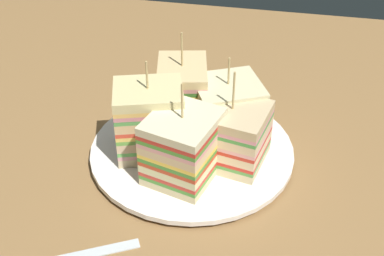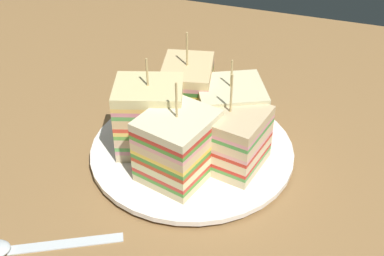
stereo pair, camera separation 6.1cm
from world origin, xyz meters
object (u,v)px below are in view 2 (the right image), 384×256
sandwich_wedge_0 (228,137)px  chip_pile (199,143)px  spoon (12,248)px  sandwich_wedge_2 (187,96)px  sandwich_wedge_3 (150,117)px  sandwich_wedge_4 (179,146)px  sandwich_wedge_1 (229,113)px  plate (192,150)px

sandwich_wedge_0 → chip_pile: size_ratio=1.67×
sandwich_wedge_0 → spoon: sandwich_wedge_0 is taller
sandwich_wedge_0 → spoon: 26.30cm
sandwich_wedge_2 → spoon: 27.52cm
sandwich_wedge_2 → sandwich_wedge_3: sandwich_wedge_2 is taller
sandwich_wedge_4 → sandwich_wedge_3: bearing=69.5°
sandwich_wedge_1 → spoon: sandwich_wedge_1 is taller
sandwich_wedge_2 → sandwich_wedge_4: (-2.31, 9.56, -0.43)cm
spoon → plate: bearing=-148.9°
sandwich_wedge_1 → sandwich_wedge_4: 9.16cm
sandwich_wedge_0 → spoon: size_ratio=0.85×
sandwich_wedge_3 → spoon: 21.14cm
sandwich_wedge_2 → chip_pile: 6.96cm
sandwich_wedge_0 → sandwich_wedge_2: bearing=-27.0°
sandwich_wedge_1 → sandwich_wedge_3: bearing=3.8°
sandwich_wedge_2 → chip_pile: bearing=20.4°
sandwich_wedge_1 → sandwich_wedge_3: sandwich_wedge_3 is taller
sandwich_wedge_1 → spoon: (16.00, 23.93, -4.64)cm
sandwich_wedge_0 → sandwich_wedge_4: sandwich_wedge_4 is taller
sandwich_wedge_4 → sandwich_wedge_2: bearing=28.9°
sandwich_wedge_2 → spoon: size_ratio=0.94×
sandwich_wedge_2 → spoon: bearing=-34.2°
sandwich_wedge_4 → spoon: size_ratio=0.87×
plate → sandwich_wedge_4: (-0.12, 5.03, 4.47)cm
sandwich_wedge_0 → chip_pile: bearing=6.5°
plate → sandwich_wedge_1: sandwich_wedge_1 is taller
sandwich_wedge_0 → plate: bearing=-1.4°
sandwich_wedge_1 → sandwich_wedge_3: 9.81cm
spoon → sandwich_wedge_0: bearing=-159.5°
plate → sandwich_wedge_1: (-3.69, -3.41, 4.31)cm
spoon → sandwich_wedge_1: bearing=-151.7°
sandwich_wedge_1 → sandwich_wedge_4: bearing=41.0°
sandwich_wedge_4 → chip_pile: size_ratio=1.70×
plate → sandwich_wedge_4: sandwich_wedge_4 is taller
sandwich_wedge_4 → spoon: bearing=156.6°
sandwich_wedge_0 → sandwich_wedge_2: 9.09cm
sandwich_wedge_0 → sandwich_wedge_4: bearing=50.9°
sandwich_wedge_2 → plate: bearing=13.6°
sandwich_wedge_4 → spoon: 20.44cm
chip_pile → sandwich_wedge_1: bearing=-120.5°
sandwich_wedge_1 → sandwich_wedge_2: bearing=-36.9°
sandwich_wedge_2 → spoon: sandwich_wedge_2 is taller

